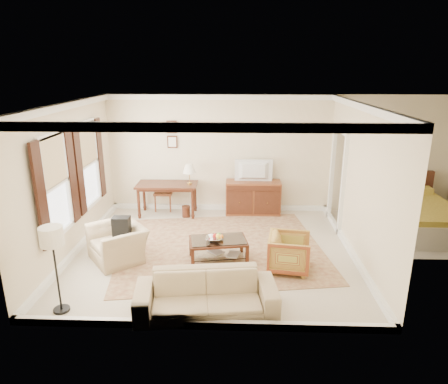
# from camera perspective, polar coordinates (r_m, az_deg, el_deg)

# --- Properties ---
(room_shell) EXTENTS (5.51, 5.01, 2.91)m
(room_shell) POSITION_cam_1_polar(r_m,az_deg,el_deg) (7.33, -1.67, 9.20)
(room_shell) COLOR beige
(room_shell) RESTS_ON ground
(annex_bedroom) EXTENTS (3.00, 2.70, 2.90)m
(annex_bedroom) POSITION_cam_1_polar(r_m,az_deg,el_deg) (9.83, 26.10, -3.29)
(annex_bedroom) COLOR beige
(annex_bedroom) RESTS_ON ground
(window_front) EXTENTS (0.12, 1.56, 1.80)m
(window_front) POSITION_cam_1_polar(r_m,az_deg,el_deg) (7.53, -22.93, 0.86)
(window_front) COLOR #CCB284
(window_front) RESTS_ON room_shell
(window_rear) EXTENTS (0.12, 1.56, 1.80)m
(window_rear) POSITION_cam_1_polar(r_m,az_deg,el_deg) (8.96, -18.77, 3.80)
(window_rear) COLOR #CCB284
(window_rear) RESTS_ON room_shell
(doorway) EXTENTS (0.10, 1.12, 2.25)m
(doorway) POSITION_cam_1_polar(r_m,az_deg,el_deg) (9.35, 15.85, 1.60)
(doorway) COLOR white
(doorway) RESTS_ON room_shell
(rug) EXTENTS (4.49, 4.00, 0.01)m
(rug) POSITION_cam_1_polar(r_m,az_deg,el_deg) (8.20, -0.51, -7.93)
(rug) COLOR brown
(rug) RESTS_ON room_shell
(writing_desk) EXTENTS (1.46, 0.73, 0.80)m
(writing_desk) POSITION_cam_1_polar(r_m,az_deg,el_deg) (9.85, -8.13, 0.57)
(writing_desk) COLOR #441F13
(writing_desk) RESTS_ON room_shell
(desk_chair) EXTENTS (0.50, 0.50, 1.05)m
(desk_chair) POSITION_cam_1_polar(r_m,az_deg,el_deg) (10.26, -8.63, 0.27)
(desk_chair) COLOR brown
(desk_chair) RESTS_ON room_shell
(desk_lamp) EXTENTS (0.32, 0.32, 0.50)m
(desk_lamp) POSITION_cam_1_polar(r_m,az_deg,el_deg) (9.67, -4.97, 2.58)
(desk_lamp) COLOR silver
(desk_lamp) RESTS_ON writing_desk
(framed_prints) EXTENTS (0.25, 0.04, 0.68)m
(framed_prints) POSITION_cam_1_polar(r_m,az_deg,el_deg) (9.97, -7.44, 8.19)
(framed_prints) COLOR #441F13
(framed_prints) RESTS_ON room_shell
(sideboard) EXTENTS (1.35, 0.52, 0.83)m
(sideboard) POSITION_cam_1_polar(r_m,az_deg,el_deg) (9.96, 4.17, -0.77)
(sideboard) COLOR brown
(sideboard) RESTS_ON room_shell
(tv) EXTENTS (0.88, 0.51, 0.12)m
(tv) POSITION_cam_1_polar(r_m,az_deg,el_deg) (9.70, 4.28, 3.98)
(tv) COLOR black
(tv) RESTS_ON sideboard
(coffee_table) EXTENTS (1.15, 0.79, 0.45)m
(coffee_table) POSITION_cam_1_polar(r_m,az_deg,el_deg) (7.54, -0.84, -7.49)
(coffee_table) COLOR #441F13
(coffee_table) RESTS_ON room_shell
(fruit_bowl) EXTENTS (0.42, 0.42, 0.10)m
(fruit_bowl) POSITION_cam_1_polar(r_m,az_deg,el_deg) (7.41, -1.45, -6.60)
(fruit_bowl) COLOR silver
(fruit_bowl) RESTS_ON coffee_table
(book_a) EXTENTS (0.23, 0.22, 0.38)m
(book_a) POSITION_cam_1_polar(r_m,az_deg,el_deg) (7.59, -1.82, -8.73)
(book_a) COLOR brown
(book_a) RESTS_ON coffee_table
(book_b) EXTENTS (0.28, 0.11, 0.38)m
(book_b) POSITION_cam_1_polar(r_m,az_deg,el_deg) (7.58, 0.57, -8.77)
(book_b) COLOR brown
(book_b) RESTS_ON coffee_table
(striped_armchair) EXTENTS (0.78, 0.82, 0.74)m
(striped_armchair) POSITION_cam_1_polar(r_m,az_deg,el_deg) (7.31, 9.30, -8.32)
(striped_armchair) COLOR brown
(striped_armchair) RESTS_ON room_shell
(club_armchair) EXTENTS (1.16, 1.22, 0.90)m
(club_armchair) POSITION_cam_1_polar(r_m,az_deg,el_deg) (7.82, -14.99, -6.32)
(club_armchair) COLOR tan
(club_armchair) RESTS_ON room_shell
(backpack) EXTENTS (0.37, 0.39, 0.40)m
(backpack) POSITION_cam_1_polar(r_m,az_deg,el_deg) (7.74, -14.44, -4.55)
(backpack) COLOR black
(backpack) RESTS_ON club_armchair
(sofa) EXTENTS (2.15, 0.85, 0.82)m
(sofa) POSITION_cam_1_polar(r_m,az_deg,el_deg) (6.05, -2.57, -13.53)
(sofa) COLOR tan
(sofa) RESTS_ON room_shell
(floor_lamp) EXTENTS (0.34, 0.34, 1.36)m
(floor_lamp) POSITION_cam_1_polar(r_m,az_deg,el_deg) (6.25, -23.33, -6.66)
(floor_lamp) COLOR black
(floor_lamp) RESTS_ON room_shell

